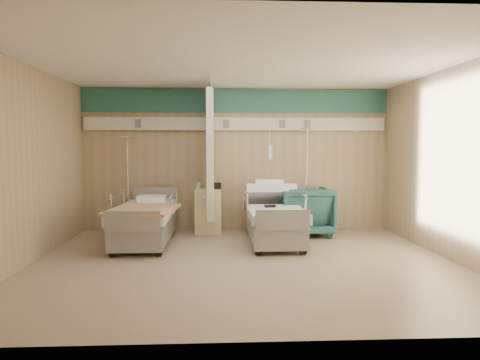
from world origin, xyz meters
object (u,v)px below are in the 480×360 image
object	(u,v)px
bedside_cabinet	(208,211)
iv_stand_right	(306,211)
bed_right	(274,224)
bed_left	(145,225)
visitor_armchair	(304,211)
iv_stand_left	(129,213)

from	to	relation	value
bedside_cabinet	iv_stand_right	world-z (taller)	iv_stand_right
bed_right	iv_stand_right	world-z (taller)	iv_stand_right
bed_left	visitor_armchair	world-z (taller)	visitor_armchair
bedside_cabinet	visitor_armchair	size ratio (longest dim) A/B	0.86
bed_left	iv_stand_right	world-z (taller)	iv_stand_right
bed_left	iv_stand_left	bearing A→B (deg)	117.01
bed_right	bedside_cabinet	size ratio (longest dim) A/B	2.54
bedside_cabinet	iv_stand_left	distance (m)	1.53
bedside_cabinet	iv_stand_left	world-z (taller)	iv_stand_left
bed_right	bed_left	world-z (taller)	same
iv_stand_right	iv_stand_left	world-z (taller)	iv_stand_right
visitor_armchair	iv_stand_right	size ratio (longest dim) A/B	0.49
bed_left	visitor_armchair	distance (m)	2.92
bedside_cabinet	iv_stand_right	distance (m)	1.90
bedside_cabinet	visitor_armchair	bearing A→B (deg)	-9.46
visitor_armchair	bed_right	bearing A→B (deg)	39.82
bed_left	bedside_cabinet	xyz separation A→B (m)	(1.05, 0.90, 0.11)
visitor_armchair	iv_stand_left	size ratio (longest dim) A/B	0.54
iv_stand_left	bed_left	bearing A→B (deg)	-62.99
bed_left	iv_stand_right	distance (m)	3.08
bed_right	bedside_cabinet	world-z (taller)	bedside_cabinet
bed_right	visitor_armchair	bearing A→B (deg)	42.71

